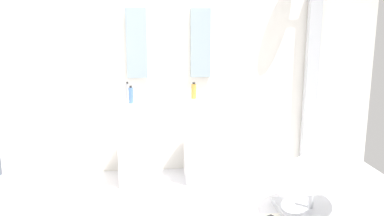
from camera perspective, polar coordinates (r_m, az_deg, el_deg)
The scene contains 10 objects.
rear_partition at distance 4.48m, azimuth -3.39°, elevation 7.25°, with size 4.80×0.10×2.60m, color silver.
pedestal_sink_left at distance 4.25m, azimuth -7.75°, elevation -4.82°, with size 0.41×0.41×0.99m.
pedestal_sink_right at distance 4.28m, azimuth 1.71°, elevation -4.58°, with size 0.41×0.41×0.99m.
vanity_mirror_left at distance 4.40m, azimuth -8.00°, elevation 9.21°, with size 0.22×0.03×0.75m, color #8C9EA8.
vanity_mirror_right at distance 4.43m, azimuth 1.23°, elevation 9.34°, with size 0.22×0.03×0.75m, color #8C9EA8.
shower_column at distance 4.74m, azimuth 16.64°, elevation 4.35°, with size 0.49×0.24×2.05m.
lounge_chair at distance 3.69m, azimuth 16.92°, elevation -9.49°, with size 1.06×1.06×0.65m.
soap_bottle_grey at distance 4.19m, azimuth -9.28°, elevation 2.34°, with size 0.04×0.04×0.19m.
soap_bottle_amber at distance 4.22m, azimuth 0.26°, elevation 2.45°, with size 0.05×0.05×0.18m.
soap_bottle_blue at distance 4.01m, azimuth -8.79°, elevation 1.83°, with size 0.05×0.05×0.18m.
Camera 1 is at (-0.20, -2.81, 1.66)m, focal length 37.01 mm.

